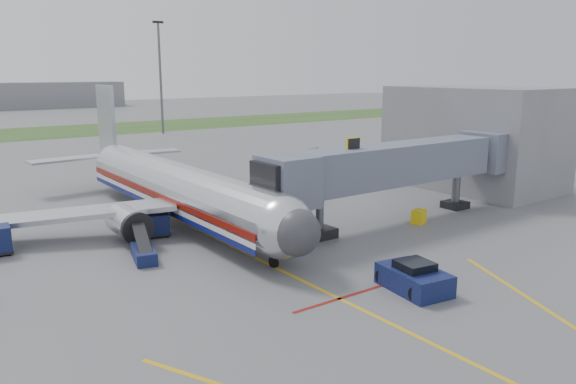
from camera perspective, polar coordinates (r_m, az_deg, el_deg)
ground at (r=32.55m, az=0.56°, el=-8.57°), size 400.00×400.00×0.00m
grass_strip at (r=116.43m, az=-27.00°, el=5.19°), size 300.00×25.00×0.01m
apron_markings at (r=27.44m, az=10.05°, el=-12.87°), size 21.52×50.00×0.01m
airliner at (r=44.53m, az=-11.21°, el=0.44°), size 32.10×35.67×10.25m
jet_bridge at (r=43.34m, az=10.34°, el=2.61°), size 25.30×4.00×6.90m
terminal at (r=59.56m, az=18.37°, el=5.28°), size 10.00×16.00×10.00m
light_mast_right at (r=108.39m, az=-12.84°, el=11.50°), size 2.00×0.44×20.40m
pushback_tug at (r=31.13m, az=12.68°, el=-8.54°), size 2.93×4.20×1.62m
baggage_cart_a at (r=41.05m, az=-13.09°, el=-3.24°), size 1.84×1.84×1.64m
belt_loader at (r=36.27m, az=-14.45°, el=-5.99°), size 1.95×3.94×1.86m
ground_power_cart at (r=44.59m, az=13.15°, el=-2.45°), size 1.52×1.29×1.03m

